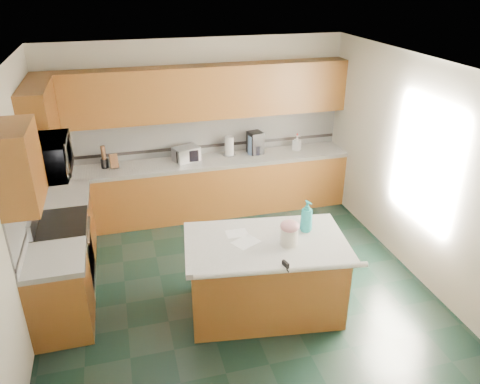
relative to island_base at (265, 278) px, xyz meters
name	(u,v)px	position (x,y,z in m)	size (l,w,h in m)	color
floor	(236,285)	(-0.21, 0.51, -0.43)	(4.60, 4.60, 0.00)	black
ceiling	(235,67)	(-0.21, 0.51, 2.27)	(4.60, 4.60, 0.00)	white
wall_back	(198,127)	(-0.21, 2.83, 0.92)	(4.60, 0.04, 2.70)	beige
wall_front	(318,324)	(-0.21, -1.81, 0.92)	(4.60, 0.04, 2.70)	beige
wall_left	(14,213)	(-2.53, 0.51, 0.92)	(0.04, 4.60, 2.70)	beige
wall_right	(415,168)	(2.11, 0.51, 0.92)	(0.04, 4.60, 2.70)	beige
back_base_cab	(204,189)	(-0.21, 2.51, 0.00)	(4.60, 0.60, 0.86)	#3D1E08
back_countertop	(203,162)	(-0.21, 2.51, 0.46)	(4.60, 0.64, 0.06)	white
back_upper_cab	(199,93)	(-0.21, 2.65, 1.51)	(4.60, 0.33, 0.78)	#3D1E08
back_backsplash	(199,135)	(-0.21, 2.80, 0.81)	(4.60, 0.02, 0.63)	silver
back_accent_band	(199,147)	(-0.21, 2.79, 0.61)	(4.60, 0.01, 0.05)	black
left_base_cab_rear	(69,227)	(-2.21, 1.80, 0.00)	(0.60, 0.82, 0.86)	#3D1E08
left_counter_rear	(64,196)	(-2.21, 1.80, 0.46)	(0.64, 0.82, 0.06)	white
left_base_cab_front	(61,295)	(-2.21, 0.27, 0.00)	(0.60, 0.72, 0.86)	#3D1E08
left_counter_front	(53,259)	(-2.21, 0.27, 0.46)	(0.64, 0.72, 0.06)	white
left_backsplash	(27,200)	(-2.50, 1.06, 0.81)	(0.02, 2.30, 0.63)	silver
left_accent_band	(31,215)	(-2.49, 1.06, 0.61)	(0.01, 2.30, 0.05)	black
left_upper_cab_rear	(39,117)	(-2.35, 1.94, 1.51)	(0.33, 1.09, 0.78)	#3D1E08
left_upper_cab_front	(18,167)	(-2.35, 0.27, 1.51)	(0.33, 0.72, 0.78)	#3D1E08
range_body	(65,257)	(-2.21, 1.01, 0.01)	(0.60, 0.76, 0.88)	#B7B7BC
range_oven_door	(91,257)	(-1.92, 1.01, -0.03)	(0.02, 0.68, 0.55)	black
range_cooktop	(59,224)	(-2.21, 1.01, 0.47)	(0.62, 0.78, 0.04)	black
range_handle	(89,230)	(-1.89, 1.01, 0.35)	(0.02, 0.02, 0.66)	#B7B7BC
range_backguard	(33,218)	(-2.47, 1.01, 0.59)	(0.06, 0.76, 0.18)	#B7B7BC
microwave	(46,158)	(-2.21, 1.01, 1.30)	(0.73, 0.50, 0.41)	#B7B7BC
island_base	(265,278)	(0.00, 0.00, 0.00)	(1.66, 0.95, 0.86)	#3D1E08
island_top	(266,243)	(0.00, 0.00, 0.46)	(1.76, 1.05, 0.06)	white
island_bullnose	(282,270)	(0.00, -0.52, 0.46)	(0.06, 0.06, 1.76)	white
treat_jar	(289,237)	(0.22, -0.13, 0.59)	(0.18, 0.18, 0.19)	white
treat_jar_lid	(290,226)	(0.22, -0.13, 0.71)	(0.20, 0.20, 0.13)	#D18A92
treat_jar_knob	(290,222)	(0.22, -0.13, 0.76)	(0.02, 0.02, 0.07)	tan
treat_jar_knob_end_l	(287,223)	(0.18, -0.13, 0.76)	(0.04, 0.04, 0.04)	tan
treat_jar_knob_end_r	(293,222)	(0.25, -0.13, 0.76)	(0.04, 0.04, 0.04)	tan
soap_bottle_island	(307,216)	(0.50, 0.10, 0.67)	(0.14, 0.14, 0.37)	teal
paper_sheet_a	(246,242)	(-0.22, 0.03, 0.49)	(0.28, 0.21, 0.00)	white
paper_sheet_b	(237,233)	(-0.26, 0.24, 0.49)	(0.24, 0.18, 0.00)	white
clamp_body	(285,265)	(0.04, -0.50, 0.50)	(0.03, 0.09, 0.08)	black
clamp_handle	(287,270)	(0.04, -0.56, 0.48)	(0.01, 0.01, 0.06)	black
knife_block	(114,161)	(-1.53, 2.56, 0.59)	(0.11, 0.09, 0.21)	#472814
utensil_crock	(105,163)	(-1.67, 2.59, 0.56)	(0.11, 0.11, 0.14)	black
utensil_bundle	(103,153)	(-1.67, 2.59, 0.73)	(0.06, 0.06, 0.20)	#472814
toaster_oven	(186,154)	(-0.46, 2.56, 0.60)	(0.38, 0.26, 0.22)	#B7B7BC
toaster_oven_door	(188,157)	(-0.46, 2.44, 0.60)	(0.34, 0.01, 0.18)	black
paper_towel	(229,146)	(0.24, 2.61, 0.64)	(0.14, 0.14, 0.30)	white
paper_towel_base	(229,155)	(0.24, 2.61, 0.50)	(0.20, 0.20, 0.01)	#B7B7BC
water_jug	(254,145)	(0.62, 2.57, 0.64)	(0.18, 0.18, 0.30)	#5A7CAC
water_jug_neck	(254,134)	(0.62, 2.57, 0.81)	(0.09, 0.09, 0.04)	#5A7CAC
coffee_maker	(255,143)	(0.66, 2.59, 0.67)	(0.21, 0.23, 0.35)	black
coffee_carafe	(256,150)	(0.66, 2.54, 0.56)	(0.15, 0.15, 0.15)	black
soap_bottle_back	(297,143)	(1.35, 2.56, 0.61)	(0.11, 0.11, 0.25)	white
soap_back_cap	(297,134)	(1.35, 2.56, 0.75)	(0.02, 0.02, 0.03)	red
window_light_proxy	(425,162)	(2.08, 0.31, 1.07)	(0.02, 1.40, 1.10)	white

